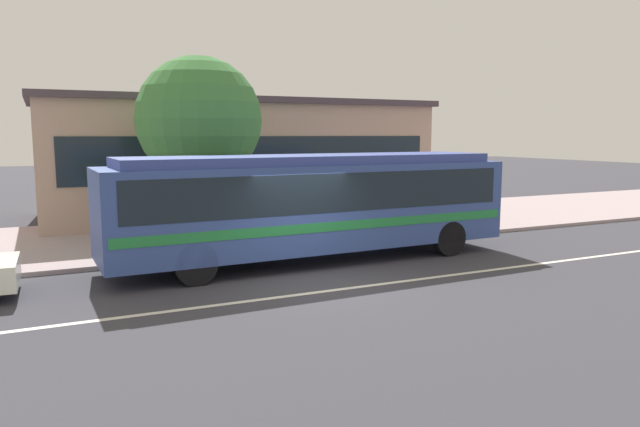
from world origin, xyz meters
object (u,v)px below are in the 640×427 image
Objects in this scene: bus_stop_sign at (394,186)px; street_tree_near_stop at (199,120)px; transit_bus at (314,200)px; pedestrian_waiting_near_sign at (145,217)px.

bus_stop_sign is 0.45× the size of street_tree_near_stop.
transit_bus is at bearing -152.44° from bus_stop_sign.
street_tree_near_stop is (-5.86, 2.23, 2.12)m from bus_stop_sign.
street_tree_near_stop is at bearing 115.63° from transit_bus.
pedestrian_waiting_near_sign is at bearing 174.42° from bus_stop_sign.
transit_bus reaches higher than bus_stop_sign.
pedestrian_waiting_near_sign is at bearing -143.63° from street_tree_near_stop.
transit_bus is 1.94× the size of street_tree_near_stop.
transit_bus is at bearing -34.55° from pedestrian_waiting_near_sign.
street_tree_near_stop is at bearing 36.37° from pedestrian_waiting_near_sign.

